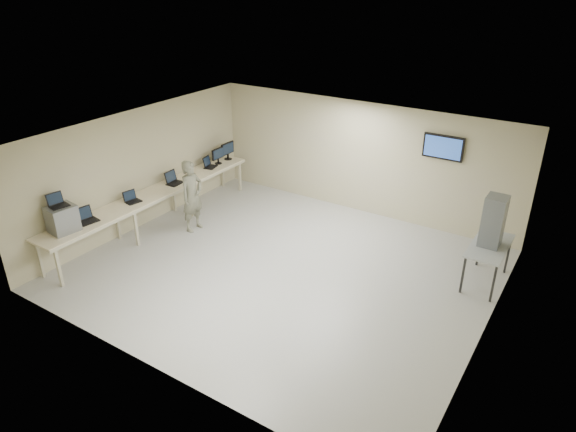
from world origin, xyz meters
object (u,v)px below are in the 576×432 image
Objects in this scene: equipment_box at (62,219)px; side_table at (489,248)px; workbench at (155,195)px; soldier at (192,196)px.

equipment_box is 0.38× the size of side_table.
workbench is 2.38m from equipment_box.
workbench is at bearing 118.01° from soldier.
soldier is (0.87, 2.75, -0.31)m from equipment_box.
soldier reaches higher than equipment_box.
soldier reaches higher than side_table.
workbench is at bearing -166.23° from side_table.
workbench is 11.19× the size of equipment_box.
workbench is 4.26× the size of side_table.
soldier is at bearing -167.97° from side_table.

